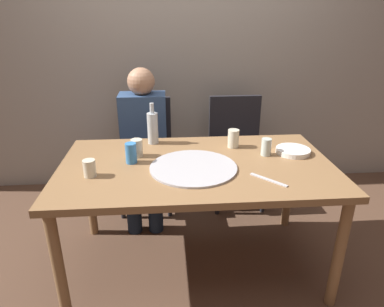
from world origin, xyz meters
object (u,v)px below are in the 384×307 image
(chair_left, at_px, (145,146))
(table_knife, at_px, (269,180))
(short_glass, at_px, (266,147))
(wine_bottle, at_px, (153,127))
(plate_stack, at_px, (293,151))
(tumbler_far, at_px, (137,148))
(soda_can, at_px, (131,153))
(dining_table, at_px, (197,175))
(tumbler_near, at_px, (90,168))
(guest_in_sweater, at_px, (143,138))
(chair_right, at_px, (236,144))
(pizza_tray, at_px, (193,167))
(wine_glass, at_px, (233,139))

(chair_left, bearing_deg, table_knife, 122.99)
(short_glass, relative_size, chair_left, 0.12)
(wine_bottle, relative_size, plate_stack, 1.30)
(tumbler_far, height_order, soda_can, soda_can)
(dining_table, bearing_deg, wine_bottle, 126.02)
(short_glass, bearing_deg, tumbler_near, -168.14)
(short_glass, bearing_deg, wine_bottle, 159.38)
(wine_bottle, distance_m, guest_in_sweater, 0.41)
(table_knife, distance_m, chair_left, 1.33)
(chair_right, bearing_deg, wine_bottle, 36.01)
(tumbler_near, bearing_deg, table_knife, -7.40)
(pizza_tray, xyz_separation_m, chair_right, (0.44, 0.92, -0.22))
(wine_bottle, height_order, chair_right, wine_bottle)
(tumbler_near, distance_m, guest_in_sweater, 0.87)
(plate_stack, bearing_deg, tumbler_near, -169.15)
(tumbler_far, relative_size, short_glass, 1.02)
(chair_right, bearing_deg, short_glass, 91.62)
(wine_glass, bearing_deg, wine_bottle, 167.73)
(soda_can, height_order, plate_stack, soda_can)
(wine_bottle, distance_m, plate_stack, 0.92)
(tumbler_near, relative_size, table_knife, 0.43)
(short_glass, relative_size, chair_right, 0.12)
(tumbler_near, distance_m, table_knife, 0.96)
(wine_glass, distance_m, short_glass, 0.23)
(plate_stack, distance_m, table_knife, 0.44)
(guest_in_sweater, bearing_deg, soda_can, 87.46)
(pizza_tray, bearing_deg, wine_glass, 47.15)
(tumbler_far, xyz_separation_m, chair_right, (0.77, 0.72, -0.27))
(soda_can, xyz_separation_m, plate_stack, (1.00, 0.07, -0.05))
(pizza_tray, height_order, guest_in_sweater, guest_in_sweater)
(dining_table, xyz_separation_m, chair_left, (-0.35, 0.86, -0.14))
(tumbler_near, bearing_deg, tumbler_far, 47.92)
(wine_bottle, xyz_separation_m, wine_glass, (0.53, -0.11, -0.05))
(pizza_tray, bearing_deg, plate_stack, 15.23)
(tumbler_near, xyz_separation_m, plate_stack, (1.21, 0.23, -0.03))
(tumbler_near, relative_size, guest_in_sweater, 0.08)
(tumbler_near, distance_m, chair_right, 1.43)
(short_glass, height_order, plate_stack, short_glass)
(pizza_tray, height_order, short_glass, short_glass)
(tumbler_far, height_order, plate_stack, tumbler_far)
(plate_stack, bearing_deg, guest_in_sweater, 148.64)
(dining_table, height_order, tumbler_near, tumbler_near)
(wine_bottle, bearing_deg, table_knife, -44.11)
(pizza_tray, relative_size, wine_glass, 4.20)
(short_glass, distance_m, table_knife, 0.35)
(short_glass, xyz_separation_m, table_knife, (-0.08, -0.34, -0.05))
(tumbler_far, xyz_separation_m, guest_in_sweater, (0.00, 0.56, -0.14))
(wine_glass, distance_m, soda_can, 0.68)
(dining_table, bearing_deg, table_knife, -33.99)
(table_knife, height_order, chair_right, chair_right)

